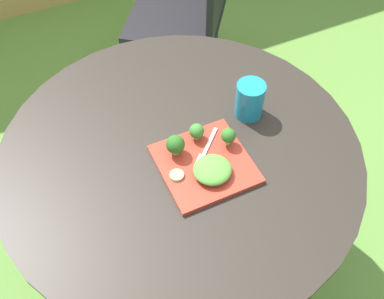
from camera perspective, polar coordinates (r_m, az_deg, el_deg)
The scene contains 11 objects.
ground_plane at distance 1.99m, azimuth -1.08°, elevation -13.18°, with size 12.00×12.00×0.00m, color #568438.
patio_table at distance 1.53m, azimuth -1.36°, elevation -4.94°, with size 1.09×1.09×0.73m.
patio_chair at distance 2.27m, azimuth 0.20°, elevation 17.51°, with size 0.61×0.61×0.90m.
salad_plate at distance 1.33m, azimuth 1.57°, elevation -1.81°, with size 0.26×0.26×0.01m, color #AD3323.
drinking_glass at distance 1.44m, azimuth 7.12°, elevation 5.94°, with size 0.09×0.09×0.12m.
fork at distance 1.34m, azimuth 1.68°, elevation -0.17°, with size 0.12×0.12×0.00m.
lettuce_mound at distance 1.28m, azimuth 2.55°, elevation -2.52°, with size 0.11×0.11×0.04m, color #519338.
broccoli_floret_0 at distance 1.31m, azimuth -2.06°, elevation 0.61°, with size 0.06×0.06×0.07m.
broccoli_floret_1 at distance 1.35m, azimuth 0.58°, elevation 2.28°, with size 0.04×0.04×0.05m.
broccoli_floret_2 at distance 1.34m, azimuth 4.52°, elevation 1.70°, with size 0.04×0.04×0.06m.
cucumber_slice_0 at distance 1.29m, azimuth -1.90°, elevation -3.19°, with size 0.04×0.04×0.01m, color #8EB766.
Camera 1 is at (-0.32, -0.78, 1.80)m, focal length 43.17 mm.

